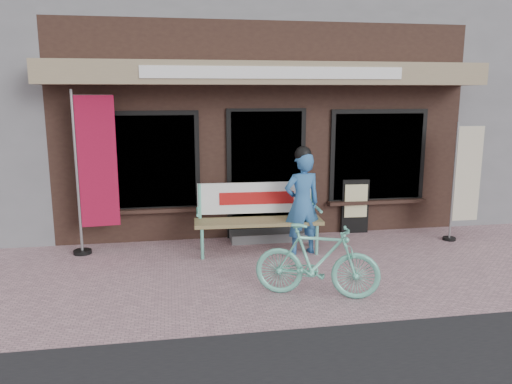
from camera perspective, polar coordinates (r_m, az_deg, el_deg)
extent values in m
plane|color=#B28891|center=(6.90, 4.29, -9.61)|extent=(70.00, 70.00, 0.00)
cube|color=black|center=(11.38, -1.72, 8.02)|extent=(7.00, 6.00, 3.60)
cube|color=gray|center=(8.06, 1.68, 13.38)|extent=(7.00, 0.80, 0.35)
cube|color=white|center=(7.66, 2.30, 13.48)|extent=(4.00, 0.02, 0.18)
cube|color=black|center=(8.49, 1.17, 2.11)|extent=(1.20, 0.06, 2.10)
cube|color=black|center=(8.48, 1.19, 2.10)|extent=(1.35, 0.04, 2.20)
cube|color=black|center=(8.31, -12.51, 3.38)|extent=(1.60, 0.06, 1.50)
cube|color=black|center=(9.04, 13.75, 3.96)|extent=(1.60, 0.06, 1.50)
cube|color=black|center=(8.30, -12.51, 3.37)|extent=(1.75, 0.04, 1.65)
cube|color=black|center=(9.03, 13.78, 3.95)|extent=(1.75, 0.04, 1.65)
cube|color=black|center=(8.40, -12.30, -2.09)|extent=(1.80, 0.18, 0.06)
cube|color=black|center=(9.12, 13.66, -1.08)|extent=(1.80, 0.18, 0.06)
cube|color=#59595B|center=(8.50, 1.44, -4.98)|extent=(1.30, 0.45, 0.15)
cylinder|color=#67C9AD|center=(7.54, -6.16, -5.96)|extent=(0.05, 0.05, 0.46)
cylinder|color=#67C9AD|center=(7.96, -6.21, -5.02)|extent=(0.05, 0.05, 0.46)
cylinder|color=#67C9AD|center=(7.76, 6.96, -5.48)|extent=(0.05, 0.05, 0.46)
cylinder|color=#67C9AD|center=(8.16, 6.23, -4.60)|extent=(0.05, 0.05, 0.46)
cube|color=olive|center=(7.73, 0.29, -3.42)|extent=(1.99, 0.59, 0.05)
cylinder|color=#67C9AD|center=(7.82, -6.45, -1.25)|extent=(0.05, 0.05, 0.60)
cylinder|color=#67C9AD|center=(8.04, 6.46, -0.91)|extent=(0.05, 0.05, 0.60)
cube|color=white|center=(7.89, 0.07, -0.66)|extent=(1.86, 0.13, 0.49)
cube|color=#B21414|center=(7.86, 0.10, -0.70)|extent=(1.18, 0.07, 0.20)
cylinder|color=#67C9AD|center=(7.63, -6.67, -2.26)|extent=(0.07, 0.48, 0.04)
cylinder|color=#67C9AD|center=(7.86, 7.05, -1.87)|extent=(0.07, 0.48, 0.04)
imported|color=#2F65A3|center=(7.66, 5.29, -1.34)|extent=(0.63, 0.46, 1.58)
sphere|color=black|center=(7.53, 5.39, 4.31)|extent=(0.29, 0.29, 0.25)
imported|color=#67C9AD|center=(6.15, 7.01, -7.81)|extent=(1.57, 0.95, 0.91)
cylinder|color=gray|center=(7.97, -19.78, 1.94)|extent=(0.04, 0.04, 2.51)
cylinder|color=gray|center=(7.86, -18.26, 10.44)|extent=(0.57, 0.07, 0.03)
cube|color=maroon|center=(7.92, -17.65, 3.27)|extent=(0.57, 0.08, 1.99)
cylinder|color=black|center=(8.25, -19.21, -6.48)|extent=(0.29, 0.29, 0.06)
cylinder|color=gray|center=(8.89, 21.65, 1.03)|extent=(0.03, 0.03, 1.99)
cylinder|color=gray|center=(8.90, 23.35, 6.90)|extent=(0.45, 0.03, 0.02)
cube|color=beige|center=(9.00, 23.05, 1.91)|extent=(0.45, 0.03, 1.58)
cylinder|color=black|center=(9.10, 21.20, -4.99)|extent=(0.22, 0.22, 0.05)
cube|color=black|center=(9.01, 11.23, -1.60)|extent=(0.48, 0.11, 0.96)
cube|color=beige|center=(8.93, 11.35, -1.01)|extent=(0.41, 0.04, 0.59)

